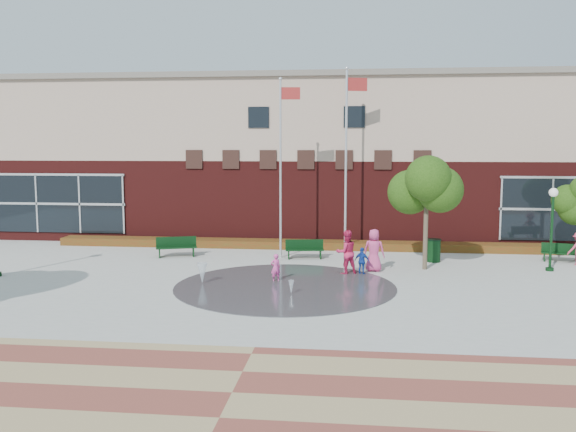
# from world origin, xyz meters

# --- Properties ---
(ground) EXTENTS (120.00, 120.00, 0.00)m
(ground) POSITION_xyz_m (0.00, 0.00, 0.00)
(ground) COLOR #666056
(ground) RESTS_ON ground
(plaza_concrete) EXTENTS (46.00, 18.00, 0.01)m
(plaza_concrete) POSITION_xyz_m (0.00, 4.00, 0.00)
(plaza_concrete) COLOR #A8A8A0
(plaza_concrete) RESTS_ON ground
(paver_band) EXTENTS (46.00, 6.00, 0.01)m
(paver_band) POSITION_xyz_m (0.00, -7.00, 0.00)
(paver_band) COLOR brown
(paver_band) RESTS_ON ground
(splash_pad) EXTENTS (8.40, 8.40, 0.01)m
(splash_pad) POSITION_xyz_m (0.00, 3.00, 0.00)
(splash_pad) COLOR #383A3D
(splash_pad) RESTS_ON ground
(library_building) EXTENTS (44.40, 10.40, 9.20)m
(library_building) POSITION_xyz_m (0.00, 17.48, 4.64)
(library_building) COLOR #4B1312
(library_building) RESTS_ON ground
(flower_bed) EXTENTS (26.00, 1.20, 0.40)m
(flower_bed) POSITION_xyz_m (0.00, 11.60, 0.00)
(flower_bed) COLOR maroon
(flower_bed) RESTS_ON ground
(flagpole_left) EXTENTS (0.99, 0.20, 8.47)m
(flagpole_left) POSITION_xyz_m (-0.85, 8.92, 4.72)
(flagpole_left) COLOR silver
(flagpole_left) RESTS_ON ground
(flagpole_right) EXTENTS (1.08, 0.42, 9.10)m
(flagpole_right) POSITION_xyz_m (2.18, 10.52, 5.09)
(flagpole_right) COLOR silver
(flagpole_right) RESTS_ON ground
(lamp_right) EXTENTS (0.38, 0.38, 3.56)m
(lamp_right) POSITION_xyz_m (10.90, 7.15, 2.21)
(lamp_right) COLOR black
(lamp_right) RESTS_ON ground
(bench_left) EXTENTS (1.99, 1.10, 0.96)m
(bench_left) POSITION_xyz_m (-5.90, 8.56, 0.31)
(bench_left) COLOR black
(bench_left) RESTS_ON ground
(bench_mid) EXTENTS (1.85, 0.73, 0.90)m
(bench_mid) POSITION_xyz_m (0.25, 8.76, 0.29)
(bench_mid) COLOR black
(bench_mid) RESTS_ON ground
(bench_right) EXTENTS (1.76, 0.89, 0.85)m
(bench_right) POSITION_xyz_m (12.03, 9.25, 0.28)
(bench_right) COLOR black
(bench_right) RESTS_ON ground
(trash_can) EXTENTS (0.66, 0.66, 1.08)m
(trash_can) POSITION_xyz_m (6.22, 8.65, 0.55)
(trash_can) COLOR black
(trash_can) RESTS_ON ground
(tree_mid) EXTENTS (2.80, 2.80, 4.72)m
(tree_mid) POSITION_xyz_m (5.63, 6.89, 3.43)
(tree_mid) COLOR #463A2B
(tree_mid) RESTS_ON ground
(water_jet_a) EXTENTS (0.41, 0.41, 0.80)m
(water_jet_a) POSITION_xyz_m (-3.24, 3.09, 0.00)
(water_jet_a) COLOR white
(water_jet_a) RESTS_ON ground
(water_jet_b) EXTENTS (0.22, 0.22, 0.50)m
(water_jet_b) POSITION_xyz_m (0.36, 1.81, 0.00)
(water_jet_b) COLOR white
(water_jet_b) RESTS_ON ground
(child_splash) EXTENTS (0.48, 0.42, 1.11)m
(child_splash) POSITION_xyz_m (-0.48, 3.87, 0.56)
(child_splash) COLOR #E8479F
(child_splash) RESTS_ON ground
(adult_red) EXTENTS (1.10, 1.00, 1.85)m
(adult_red) POSITION_xyz_m (2.26, 5.58, 0.93)
(adult_red) COLOR #D32354
(adult_red) RESTS_ON ground
(adult_pink) EXTENTS (0.98, 0.73, 1.83)m
(adult_pink) POSITION_xyz_m (3.42, 6.24, 0.91)
(adult_pink) COLOR #D2417D
(adult_pink) RESTS_ON ground
(child_blue) EXTENTS (0.73, 0.53, 1.14)m
(child_blue) POSITION_xyz_m (2.92, 5.54, 0.57)
(child_blue) COLOR #163AA1
(child_blue) RESTS_ON ground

